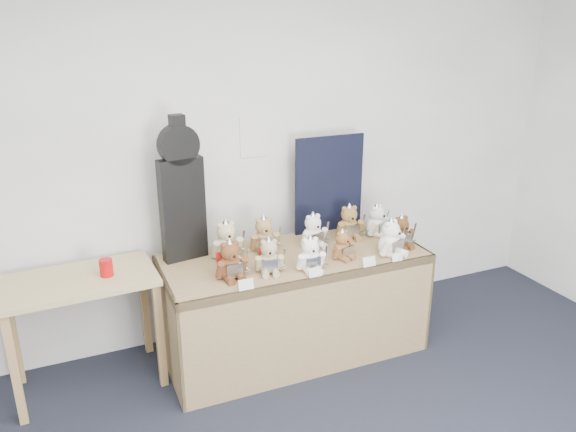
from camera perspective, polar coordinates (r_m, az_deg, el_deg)
name	(u,v)px	position (r m, az deg, el deg)	size (l,w,h in m)	color
room_shell	(254,137)	(4.11, -3.49, 8.02)	(6.00, 6.00, 6.00)	silver
display_table	(298,281)	(3.94, 1.06, -6.60)	(1.85, 0.78, 0.77)	olive
side_table	(81,296)	(3.85, -20.29, -7.65)	(0.97, 0.56, 0.79)	tan
guitar_case	(182,191)	(3.79, -10.76, 2.51)	(0.31, 0.14, 0.99)	black
navy_board	(329,184)	(4.28, 4.20, 3.24)	(0.56, 0.02, 0.74)	black
red_cup	(106,268)	(3.75, -17.99, -5.01)	(0.08, 0.08, 0.11)	#BA0C0D
teddy_front_far_left	(231,262)	(3.58, -5.84, -4.63)	(0.24, 0.20, 0.29)	brown
teddy_front_left	(269,257)	(3.65, -1.93, -4.23)	(0.21, 0.20, 0.26)	tan
teddy_front_centre	(310,255)	(3.67, 2.30, -4.02)	(0.22, 0.18, 0.26)	white
teddy_front_right	(343,246)	(3.87, 5.56, -3.04)	(0.19, 0.18, 0.23)	brown
teddy_front_far_right	(391,239)	(3.96, 10.44, -2.34)	(0.24, 0.23, 0.29)	white
teddy_front_end	(401,233)	(4.12, 11.40, -1.70)	(0.22, 0.19, 0.27)	brown
teddy_back_left	(227,242)	(3.87, -6.25, -2.60)	(0.25, 0.20, 0.30)	#C7BC91
teddy_back_centre_left	(264,236)	(3.97, -2.43, -2.01)	(0.24, 0.20, 0.29)	#A48152
teddy_back_centre_right	(313,232)	(4.05, 2.59, -1.60)	(0.23, 0.19, 0.28)	white
teddy_back_right	(349,223)	(4.22, 6.23, -0.74)	(0.24, 0.20, 0.29)	olive
teddy_back_end	(377,221)	(4.30, 9.02, -0.55)	(0.23, 0.22, 0.27)	white
teddy_back_far_left	(229,247)	(3.88, -6.03, -3.14)	(0.17, 0.14, 0.21)	olive
entry_card_a	(246,285)	(3.45, -4.28, -6.96)	(0.10, 0.00, 0.07)	silver
entry_card_b	(315,272)	(3.61, 2.76, -5.72)	(0.09, 0.00, 0.06)	silver
entry_card_c	(369,262)	(3.79, 8.25, -4.61)	(0.09, 0.00, 0.07)	silver
entry_card_d	(397,257)	(3.90, 11.04, -4.12)	(0.08, 0.00, 0.06)	silver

